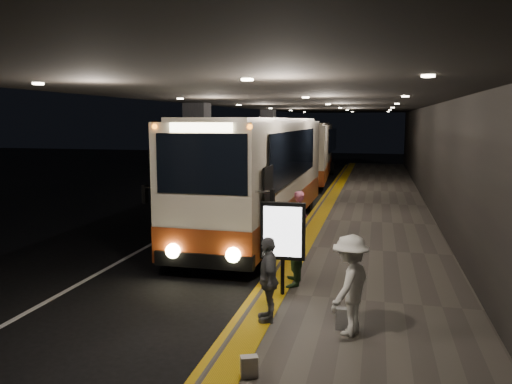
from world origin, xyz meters
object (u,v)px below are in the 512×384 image
at_px(passenger_waiting_white, 350,285).
at_px(bag_polka, 345,319).
at_px(bag_plain, 249,366).
at_px(stanchion_post, 269,268).
at_px(coach_second, 310,154).
at_px(passenger_boarding, 300,220).
at_px(coach_main, 261,179).
at_px(passenger_waiting_grey, 268,279).
at_px(passenger_waiting_green, 290,245).
at_px(info_sign, 283,233).

distance_m(passenger_waiting_white, bag_polka, 0.69).
bearing_deg(bag_polka, passenger_waiting_white, -60.13).
height_order(bag_plain, stanchion_post, stanchion_post).
bearing_deg(passenger_waiting_white, bag_polka, -129.30).
xyz_separation_m(coach_second, passenger_boarding, (2.01, -17.08, -0.70)).
bearing_deg(passenger_waiting_white, coach_main, -136.24).
distance_m(passenger_waiting_white, stanchion_post, 2.39).
xyz_separation_m(passenger_waiting_grey, bag_polka, (1.39, -0.07, -0.59)).
distance_m(bag_polka, stanchion_post, 2.25).
bearing_deg(passenger_waiting_green, bag_polka, 27.52).
height_order(bag_polka, bag_plain, bag_polka).
relative_size(passenger_waiting_white, info_sign, 0.88).
height_order(passenger_waiting_white, bag_plain, passenger_waiting_white).
relative_size(passenger_boarding, passenger_waiting_green, 0.92).
height_order(passenger_waiting_white, bag_polka, passenger_waiting_white).
bearing_deg(bag_polka, passenger_waiting_green, 122.46).
distance_m(coach_second, bag_polka, 22.80).
distance_m(bag_polka, bag_plain, 2.32).
relative_size(passenger_waiting_grey, info_sign, 0.80).
distance_m(passenger_boarding, passenger_waiting_white, 5.78).
bearing_deg(passenger_waiting_white, coach_second, -149.85).
bearing_deg(info_sign, coach_main, 104.96).
bearing_deg(coach_main, passenger_waiting_green, -70.44).
height_order(passenger_waiting_green, bag_polka, passenger_waiting_green).
relative_size(passenger_boarding, bag_polka, 4.30).
relative_size(passenger_waiting_green, bag_plain, 5.88).
distance_m(bag_plain, info_sign, 3.64).
height_order(bag_polka, stanchion_post, stanchion_post).
height_order(passenger_waiting_green, info_sign, info_sign).
bearing_deg(bag_plain, info_sign, 92.80).
distance_m(bag_plain, stanchion_post, 3.49).
xyz_separation_m(passenger_waiting_white, bag_polka, (-0.08, 0.14, -0.67)).
bearing_deg(info_sign, stanchion_post, 179.36).
xyz_separation_m(coach_second, passenger_waiting_white, (3.71, -22.61, -0.67)).
xyz_separation_m(bag_polka, info_sign, (-1.39, 1.46, 1.14)).
relative_size(bag_polka, bag_plain, 1.26).
distance_m(passenger_waiting_grey, stanchion_post, 1.43).
bearing_deg(passenger_waiting_green, coach_main, -165.94).
bearing_deg(info_sign, passenger_waiting_green, 84.45).
relative_size(passenger_waiting_green, stanchion_post, 1.60).
bearing_deg(coach_second, info_sign, -87.17).
bearing_deg(coach_second, bag_plain, -87.63).
xyz_separation_m(bag_polka, stanchion_post, (-1.67, 1.46, 0.37)).
bearing_deg(stanchion_post, coach_main, 104.68).
height_order(passenger_boarding, bag_plain, passenger_boarding).
bearing_deg(coach_main, passenger_waiting_grey, -75.34).
distance_m(coach_main, coach_second, 14.36).
distance_m(passenger_waiting_white, bag_plain, 2.36).
xyz_separation_m(bag_plain, info_sign, (-0.17, 3.44, 1.18)).
bearing_deg(bag_plain, passenger_waiting_grey, 94.78).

